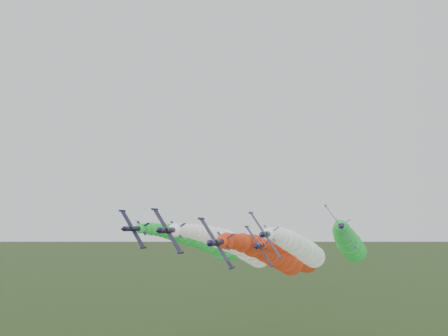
{
  "coord_description": "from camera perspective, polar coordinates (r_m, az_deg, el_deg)",
  "views": [
    {
      "loc": [
        15.02,
        -84.03,
        41.35
      ],
      "look_at": [
        -6.05,
        -0.03,
        52.38
      ],
      "focal_mm": 35.0,
      "sensor_mm": 36.0,
      "label": 1
    }
  ],
  "objects": [
    {
      "name": "jet_lead",
      "position": [
        126.23,
        6.82,
        -11.27
      ],
      "size": [
        12.79,
        80.88,
        17.58
      ],
      "rotation": [
        0.0,
        0.99,
        0.0
      ],
      "color": "black",
      "rests_on": "ground"
    },
    {
      "name": "jet_outer_left",
      "position": [
        147.17,
        -1.9,
        -9.87
      ],
      "size": [
        12.22,
        80.31,
        17.0
      ],
      "rotation": [
        0.0,
        0.99,
        0.0
      ],
      "color": "black",
      "rests_on": "ground"
    },
    {
      "name": "jet_outer_right",
      "position": [
        141.31,
        16.1,
        -9.5
      ],
      "size": [
        12.46,
        80.56,
        17.25
      ],
      "rotation": [
        0.0,
        0.99,
        0.0
      ],
      "color": "black",
      "rests_on": "ground"
    },
    {
      "name": "jet_inner_right",
      "position": [
        133.68,
        10.21,
        -10.39
      ],
      "size": [
        12.33,
        80.43,
        17.12
      ],
      "rotation": [
        0.0,
        0.99,
        0.0
      ],
      "color": "black",
      "rests_on": "ground"
    },
    {
      "name": "jet_trail",
      "position": [
        148.06,
        9.53,
        -11.31
      ],
      "size": [
        12.61,
        80.7,
        17.4
      ],
      "rotation": [
        0.0,
        0.99,
        0.0
      ],
      "color": "black",
      "rests_on": "ground"
    },
    {
      "name": "jet_inner_left",
      "position": [
        135.55,
        2.51,
        -10.35
      ],
      "size": [
        13.13,
        81.22,
        17.92
      ],
      "rotation": [
        0.0,
        0.99,
        0.0
      ],
      "color": "black",
      "rests_on": "ground"
    }
  ]
}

